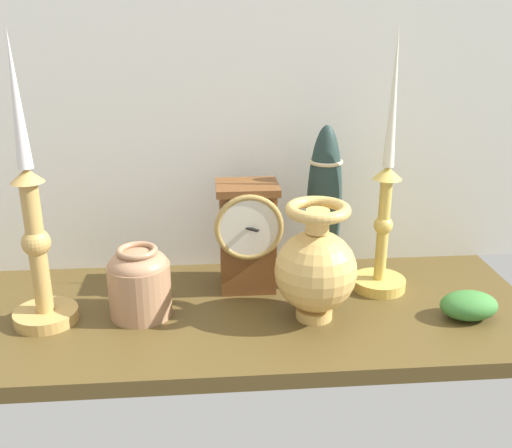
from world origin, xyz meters
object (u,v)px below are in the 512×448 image
Objects in this scene: mantel_clock at (248,235)px; tall_ceramic_vase at (324,205)px; candlestick_tall_left at (36,241)px; brass_vase_jar at (139,281)px; brass_vase_bulbous at (316,267)px; candlestick_tall_center at (384,219)px.

mantel_clock is 0.67× the size of tall_ceramic_vase.
brass_vase_jar is (14.00, 0.95, -7.29)cm from candlestick_tall_left.
brass_vase_jar is at bearing 173.12° from brass_vase_bulbous.
candlestick_tall_left is 40.47cm from brass_vase_bulbous.
brass_vase_jar is at bearing -154.73° from mantel_clock.
mantel_clock is 32.32cm from candlestick_tall_left.
candlestick_tall_left is 3.82× the size of brass_vase_jar.
candlestick_tall_center is 2.35× the size of brass_vase_bulbous.
mantel_clock is 19.03cm from brass_vase_jar.
candlestick_tall_left reaches higher than mantel_clock.
mantel_clock is at bearing 129.86° from brass_vase_bulbous.
tall_ceramic_vase reaches higher than mantel_clock.
candlestick_tall_center reaches higher than candlestick_tall_left.
mantel_clock is 0.43× the size of candlestick_tall_left.
tall_ceramic_vase is (3.46, 12.61, 5.23)cm from brass_vase_bulbous.
tall_ceramic_vase is (12.75, 1.49, 4.19)cm from mantel_clock.
candlestick_tall_left reaches higher than tall_ceramic_vase.
tall_ceramic_vase is (29.62, 9.45, 7.97)cm from brass_vase_jar.
tall_ceramic_vase is at bearing 157.87° from candlestick_tall_center.
brass_vase_bulbous is (9.28, -11.12, -1.04)cm from mantel_clock.
candlestick_tall_left is 53.10cm from candlestick_tall_center.
brass_vase_jar is (-38.68, -5.77, -6.63)cm from candlestick_tall_center.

